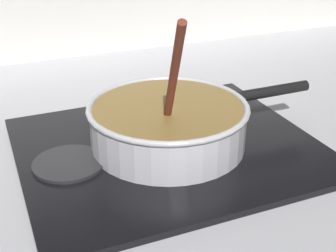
{
  "coord_description": "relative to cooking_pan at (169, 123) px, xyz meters",
  "views": [
    {
      "loc": [
        -0.32,
        -0.6,
        0.44
      ],
      "look_at": [
        -0.01,
        0.13,
        0.05
      ],
      "focal_mm": 49.81,
      "sensor_mm": 36.0,
      "label": 1
    }
  ],
  "objects": [
    {
      "name": "ground",
      "position": [
        0.01,
        -0.13,
        -0.08
      ],
      "size": [
        2.4,
        1.6,
        0.04
      ],
      "primitive_type": "cube",
      "color": "#B7B7BC"
    },
    {
      "name": "hob_plate",
      "position": [
        -0.0,
        0.0,
        -0.05
      ],
      "size": [
        0.56,
        0.48,
        0.01
      ],
      "primitive_type": "cube",
      "color": "black",
      "rests_on": "ground"
    },
    {
      "name": "burner_ring",
      "position": [
        -0.0,
        0.0,
        -0.04
      ],
      "size": [
        0.19,
        0.19,
        0.01
      ],
      "primitive_type": "torus",
      "color": "#592D0C",
      "rests_on": "hob_plate"
    },
    {
      "name": "spare_burner",
      "position": [
        -0.19,
        0.0,
        -0.04
      ],
      "size": [
        0.13,
        0.13,
        0.01
      ],
      "primitive_type": "cylinder",
      "color": "#262628",
      "rests_on": "hob_plate"
    },
    {
      "name": "cooking_pan",
      "position": [
        0.0,
        0.0,
        0.0
      ],
      "size": [
        0.47,
        0.32,
        0.28
      ],
      "color": "silver",
      "rests_on": "hob_plate"
    }
  ]
}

